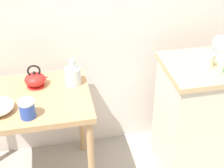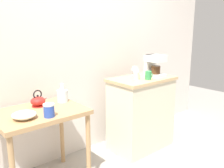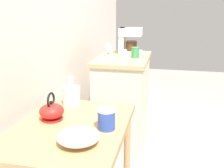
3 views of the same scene
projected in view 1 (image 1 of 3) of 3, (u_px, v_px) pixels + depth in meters
The scene contains 7 objects.
wooden_table at pixel (30, 111), 2.21m from camera, with size 0.78×0.59×0.75m.
kitchen_counter at pixel (212, 116), 2.48m from camera, with size 0.78×0.48×0.89m.
teakettle at pixel (35, 79), 2.24m from camera, with size 0.17×0.14×0.16m.
glass_carafe_vase at pixel (73, 75), 2.25m from camera, with size 0.11×0.11×0.19m.
canister_enamel at pixel (27, 109), 1.96m from camera, with size 0.09×0.09×0.11m.
mug_small_cream at pixel (209, 60), 2.18m from camera, with size 0.08×0.07×0.09m.
table_clock at pixel (220, 45), 2.34m from camera, with size 0.11×0.06×0.12m.
Camera 1 is at (-0.53, -1.77, 2.00)m, focal length 54.54 mm.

